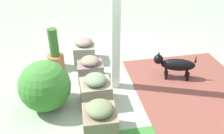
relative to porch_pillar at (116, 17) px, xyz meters
name	(u,v)px	position (x,y,z in m)	size (l,w,h in m)	color
ground_plane	(127,84)	(-0.21, -0.01, -1.18)	(12.00, 12.00, 0.00)	#97A78F
brick_path	(196,94)	(-1.20, 0.48, -1.17)	(1.80, 2.40, 0.02)	brown
porch_pillar	(116,17)	(0.00, 0.00, 0.00)	(0.12, 0.12, 2.36)	white
stone_planter_nearest	(84,50)	(0.41, -0.94, -0.96)	(0.44, 0.46, 0.47)	gray
stone_planter_near	(90,69)	(0.37, -0.29, -0.98)	(0.43, 0.33, 0.42)	gray
stone_planter_mid	(96,90)	(0.36, 0.37, -0.95)	(0.44, 0.38, 0.49)	gray
stone_planter_far	(100,120)	(0.40, 0.97, -0.95)	(0.44, 0.43, 0.48)	gray
round_shrub	(45,86)	(1.07, 0.31, -0.82)	(0.73, 0.73, 0.73)	#3D8232
terracotta_pot_tall	(55,55)	(0.94, -0.76, -0.91)	(0.30, 0.30, 0.77)	#A96739
dog	(175,64)	(-1.03, -0.02, -0.90)	(0.70, 0.36, 0.48)	black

